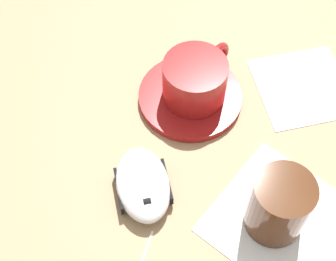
# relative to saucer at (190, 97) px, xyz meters

# --- Properties ---
(ground_plane) EXTENTS (3.00, 3.00, 0.00)m
(ground_plane) POSITION_rel_saucer_xyz_m (0.08, -0.08, -0.01)
(ground_plane) COLOR #9E7F5B
(saucer) EXTENTS (0.14, 0.14, 0.01)m
(saucer) POSITION_rel_saucer_xyz_m (0.00, 0.00, 0.00)
(saucer) COLOR maroon
(saucer) RESTS_ON ground
(coffee_cup) EXTENTS (0.09, 0.11, 0.06)m
(coffee_cup) POSITION_rel_saucer_xyz_m (0.00, 0.00, 0.04)
(coffee_cup) COLOR maroon
(coffee_cup) RESTS_ON saucer
(computer_mouse) EXTENTS (0.11, 0.12, 0.04)m
(computer_mouse) POSITION_rel_saucer_xyz_m (-0.00, -0.15, 0.01)
(computer_mouse) COLOR silver
(computer_mouse) RESTS_ON ground
(napkin_under_glass) EXTENTS (0.20, 0.20, 0.00)m
(napkin_under_glass) POSITION_rel_saucer_xyz_m (0.17, -0.13, -0.00)
(napkin_under_glass) COLOR white
(napkin_under_glass) RESTS_ON ground
(drinking_glass) EXTENTS (0.07, 0.07, 0.09)m
(drinking_glass) POSITION_rel_saucer_xyz_m (0.16, -0.13, 0.04)
(drinking_glass) COLOR #4C2814
(drinking_glass) RESTS_ON napkin_under_glass
(napkin_spare) EXTENTS (0.18, 0.18, 0.00)m
(napkin_spare) POSITION_rel_saucer_xyz_m (0.14, 0.08, -0.00)
(napkin_spare) COLOR white
(napkin_spare) RESTS_ON ground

